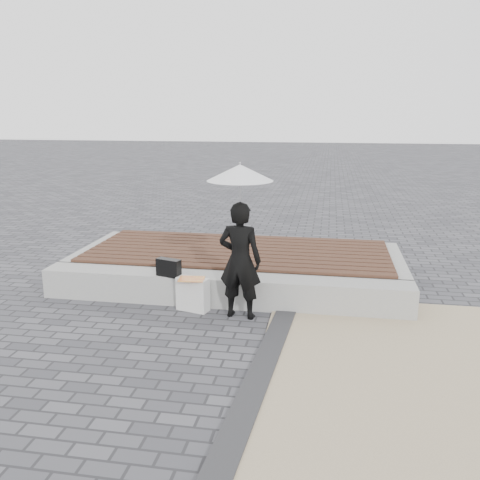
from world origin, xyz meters
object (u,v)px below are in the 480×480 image
object	(u,v)px
seating_ledge	(223,289)
woman	(240,261)
parasol	(240,173)
handbag	(169,268)
canvas_tote	(193,294)

from	to	relation	value
seating_ledge	woman	bearing A→B (deg)	-52.96
parasol	handbag	bearing A→B (deg)	166.14
seating_ledge	parasol	world-z (taller)	parasol
handbag	canvas_tote	xyz separation A→B (m)	(0.36, -0.14, -0.30)
seating_ledge	woman	distance (m)	0.75
handbag	woman	bearing A→B (deg)	3.89
parasol	canvas_tote	world-z (taller)	parasol
woman	canvas_tote	bearing A→B (deg)	-2.75
woman	handbag	distance (m)	1.06
woman	canvas_tote	world-z (taller)	woman
woman	handbag	size ratio (longest dim) A/B	4.40
handbag	canvas_tote	size ratio (longest dim) A/B	0.76
seating_ledge	parasol	distance (m)	1.70
woman	handbag	world-z (taller)	woman
seating_ledge	parasol	bearing A→B (deg)	-52.96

